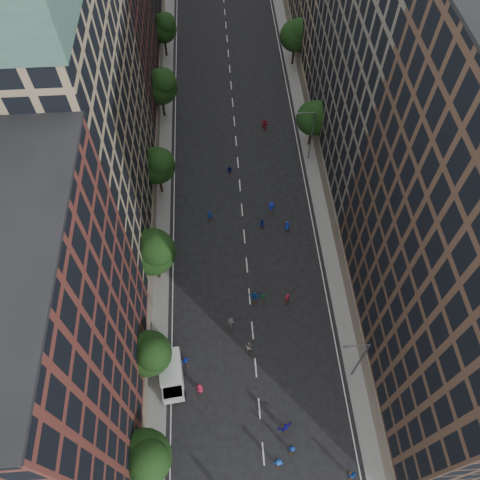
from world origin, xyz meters
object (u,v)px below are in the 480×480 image
(skater_1, at_px, (292,449))
(skater_2, at_px, (352,475))
(streetlamp_far, at_px, (311,133))
(cargo_van, at_px, (171,375))
(streetlamp_near, at_px, (359,359))

(skater_1, relative_size, skater_2, 1.15)
(streetlamp_far, distance_m, skater_2, 43.36)
(streetlamp_far, height_order, skater_1, streetlamp_far)
(skater_1, bearing_deg, cargo_van, -14.96)
(cargo_van, bearing_deg, skater_2, -37.34)
(skater_1, bearing_deg, streetlamp_near, -116.21)
(cargo_van, xyz_separation_m, skater_2, (17.81, -10.95, -0.68))
(streetlamp_near, relative_size, cargo_van, 1.63)
(skater_1, bearing_deg, streetlamp_far, -81.40)
(streetlamp_near, xyz_separation_m, cargo_van, (-19.68, 0.85, -3.67))
(streetlamp_far, xyz_separation_m, skater_2, (-1.87, -43.10, -4.35))
(cargo_van, bearing_deg, skater_1, -39.80)
(streetlamp_far, distance_m, cargo_van, 37.88)
(cargo_van, height_order, skater_2, cargo_van)
(streetlamp_far, height_order, cargo_van, streetlamp_far)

